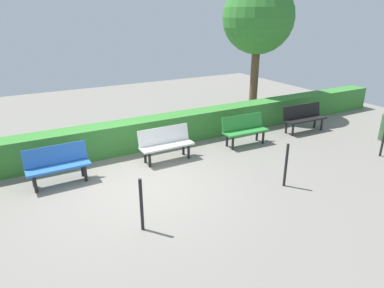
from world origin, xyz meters
name	(u,v)px	position (x,y,z in m)	size (l,w,h in m)	color
ground_plane	(137,186)	(0.00, 0.00, 0.00)	(22.42, 22.42, 0.00)	gray
bench_black	(304,117)	(-6.06, -0.96, 0.48)	(1.55, 0.51, 0.86)	black
bench_green	(244,129)	(-3.66, -0.93, 0.48)	(1.38, 0.52, 0.86)	#2D8C38
bench_white	(166,143)	(-1.19, -1.02, 0.48)	(1.40, 0.47, 0.86)	white
bench_blue	(58,163)	(1.47, -1.01, 0.48)	(1.37, 0.49, 0.86)	blue
hedge_row	(148,133)	(-1.14, -2.13, 0.42)	(18.42, 0.64, 0.83)	#387F33
tree_near	(258,18)	(-6.06, -3.55, 3.43)	(2.54, 2.54, 4.73)	brown
railing_post_near	(384,139)	(-6.33, 1.58, 0.50)	(0.06, 0.06, 1.00)	black
railing_post_mid	(286,165)	(-2.87, 1.58, 0.50)	(0.06, 0.06, 1.00)	black
railing_post_far	(141,205)	(0.49, 1.58, 0.50)	(0.06, 0.06, 1.00)	black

